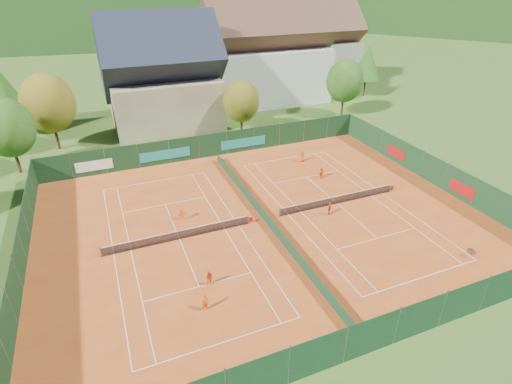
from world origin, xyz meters
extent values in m
plane|color=#36591B|center=(0.00, 0.00, -0.02)|extent=(600.00, 600.00, 0.00)
cube|color=#B64B1A|center=(0.00, 0.00, 0.01)|extent=(40.00, 32.00, 0.01)
cube|color=white|center=(-8.00, 11.88, 0.01)|extent=(10.97, 0.06, 0.00)
cube|color=white|center=(-8.00, -11.88, 0.01)|extent=(10.97, 0.06, 0.00)
cube|color=white|center=(-13.48, 0.00, 0.01)|extent=(0.06, 23.77, 0.00)
cube|color=white|center=(-2.51, 0.00, 0.01)|extent=(0.06, 23.77, 0.00)
cube|color=white|center=(-12.12, 0.00, 0.01)|extent=(0.06, 23.77, 0.00)
cube|color=white|center=(-3.88, 0.00, 0.01)|extent=(0.06, 23.77, 0.00)
cube|color=white|center=(-8.00, 6.40, 0.01)|extent=(8.23, 0.06, 0.00)
cube|color=white|center=(-8.00, -6.40, 0.01)|extent=(8.23, 0.06, 0.00)
cube|color=white|center=(-8.00, 0.00, 0.01)|extent=(0.06, 12.80, 0.00)
cube|color=white|center=(8.00, 11.88, 0.01)|extent=(10.97, 0.06, 0.00)
cube|color=white|center=(8.00, -11.88, 0.01)|extent=(10.97, 0.06, 0.00)
cube|color=white|center=(2.51, 0.00, 0.01)|extent=(0.06, 23.77, 0.00)
cube|color=white|center=(13.48, 0.00, 0.01)|extent=(0.06, 23.77, 0.00)
cube|color=white|center=(3.88, 0.00, 0.01)|extent=(0.06, 23.77, 0.00)
cube|color=white|center=(12.12, 0.00, 0.01)|extent=(0.06, 23.77, 0.00)
cube|color=white|center=(8.00, 6.40, 0.01)|extent=(8.23, 0.06, 0.00)
cube|color=white|center=(8.00, -6.40, 0.01)|extent=(8.23, 0.06, 0.00)
cube|color=white|center=(8.00, 0.00, 0.01)|extent=(0.06, 12.80, 0.00)
cylinder|color=#59595B|center=(-14.40, 0.00, 0.51)|extent=(0.10, 0.10, 1.02)
cylinder|color=#59595B|center=(-1.60, 0.00, 0.51)|extent=(0.10, 0.10, 1.02)
cube|color=black|center=(-8.00, 0.00, 0.46)|extent=(12.80, 0.02, 0.86)
cube|color=white|center=(-8.00, 0.00, 0.89)|extent=(12.80, 0.04, 0.06)
cube|color=red|center=(-1.35, 0.00, 0.45)|extent=(0.40, 0.04, 0.40)
cylinder|color=#59595B|center=(1.60, 0.00, 0.51)|extent=(0.10, 0.10, 1.02)
cylinder|color=#59595B|center=(14.40, 0.00, 0.51)|extent=(0.10, 0.10, 1.02)
cube|color=black|center=(8.00, 0.00, 0.46)|extent=(12.80, 0.02, 0.86)
cube|color=white|center=(8.00, 0.00, 0.89)|extent=(12.80, 0.04, 0.06)
cube|color=red|center=(14.65, 0.00, 0.45)|extent=(0.40, 0.04, 0.40)
cube|color=#153A22|center=(0.00, 0.00, 0.50)|extent=(0.03, 28.80, 1.00)
cube|color=#123218|center=(0.00, 16.00, 1.50)|extent=(40.00, 0.04, 3.00)
cube|color=teal|center=(-6.00, 15.94, 1.20)|extent=(6.00, 0.03, 1.20)
cube|color=teal|center=(4.00, 15.94, 1.20)|extent=(6.00, 0.03, 1.20)
cube|color=silver|center=(-14.00, 15.94, 1.20)|extent=(4.00, 0.03, 1.20)
cube|color=#13351B|center=(0.00, -16.00, 1.50)|extent=(40.00, 0.04, 3.00)
cube|color=#14371A|center=(-20.00, 0.00, 1.50)|extent=(0.04, 32.00, 3.00)
cube|color=#153C1D|center=(20.00, 0.00, 1.50)|extent=(0.04, 32.00, 3.00)
cube|color=#B21414|center=(19.94, -4.00, 1.20)|extent=(0.03, 3.00, 1.20)
cube|color=#B21414|center=(19.94, 6.00, 1.20)|extent=(0.03, 3.00, 1.20)
cube|color=tan|center=(-3.00, 30.00, 3.50)|extent=(15.00, 12.00, 7.00)
cube|color=#1E2333|center=(-3.00, 30.00, 10.00)|extent=(16.20, 12.00, 12.00)
cube|color=silver|center=(16.00, 36.00, 4.50)|extent=(20.00, 11.00, 9.00)
cube|color=brown|center=(16.00, 36.00, 11.75)|extent=(21.60, 11.00, 11.00)
cube|color=silver|center=(30.00, 44.00, 4.00)|extent=(16.00, 10.00, 8.00)
cube|color=brown|center=(30.00, 44.00, 10.50)|extent=(17.28, 10.00, 10.00)
cylinder|color=#4C331B|center=(-22.00, 20.00, 1.40)|extent=(0.36, 0.36, 2.80)
ellipsoid|color=#2C5B1A|center=(-22.00, 20.00, 5.40)|extent=(5.72, 5.72, 6.58)
cylinder|color=#422817|center=(-18.00, 26.00, 1.57)|extent=(0.36, 0.36, 3.15)
ellipsoid|color=olive|center=(-18.00, 26.00, 6.07)|extent=(6.44, 6.44, 7.40)
cylinder|color=#462B19|center=(-24.00, 34.00, 1.75)|extent=(0.36, 0.36, 3.50)
cone|color=#275618|center=(-24.00, 34.00, 6.75)|extent=(5.60, 5.60, 6.50)
cylinder|color=#432C17|center=(6.00, 22.00, 1.22)|extent=(0.36, 0.36, 2.45)
ellipsoid|color=olive|center=(6.00, 22.00, 4.72)|extent=(5.01, 5.01, 5.76)
cylinder|color=#4D371B|center=(24.00, 24.00, 1.40)|extent=(0.36, 0.36, 2.80)
ellipsoid|color=#2C5819|center=(24.00, 24.00, 5.40)|extent=(5.72, 5.72, 6.58)
cylinder|color=#4A351A|center=(34.00, 32.00, 1.57)|extent=(0.36, 0.36, 3.15)
cone|color=#265A19|center=(34.00, 32.00, 6.07)|extent=(5.04, 5.04, 5.85)
cylinder|color=#432618|center=(26.00, 40.00, 1.75)|extent=(0.36, 0.36, 3.50)
ellipsoid|color=olive|center=(26.00, 40.00, 6.75)|extent=(7.15, 7.15, 8.22)
ellipsoid|color=black|center=(10.00, 300.00, -42.35)|extent=(440.00, 440.00, 242.00)
ellipsoid|color=black|center=(240.00, 190.00, -38.57)|extent=(380.00, 380.00, 220.40)
cylinder|color=slate|center=(13.16, -11.43, 0.40)|extent=(0.02, 0.02, 0.80)
cylinder|color=slate|center=(13.46, -11.43, 0.40)|extent=(0.02, 0.02, 0.80)
cylinder|color=slate|center=(13.16, -11.13, 0.40)|extent=(0.02, 0.02, 0.80)
cylinder|color=slate|center=(13.46, -11.13, 0.40)|extent=(0.02, 0.02, 0.80)
cube|color=slate|center=(13.31, -11.28, 0.55)|extent=(0.34, 0.34, 0.30)
ellipsoid|color=#CCD833|center=(13.31, -11.28, 0.58)|extent=(0.28, 0.28, 0.16)
sphere|color=#CCD833|center=(-6.82, -6.03, 0.03)|extent=(0.07, 0.07, 0.07)
sphere|color=#CCD833|center=(5.63, -8.81, 0.03)|extent=(0.07, 0.07, 0.07)
sphere|color=#CCD833|center=(2.47, 4.93, 0.03)|extent=(0.07, 0.07, 0.07)
imported|color=#F35C15|center=(-8.19, -8.80, 0.71)|extent=(0.60, 0.49, 1.43)
imported|color=#E14514|center=(-7.19, -6.57, 0.64)|extent=(0.74, 0.65, 1.28)
imported|color=#FC5016|center=(-7.07, 3.01, 0.68)|extent=(0.96, 0.66, 1.37)
imported|color=#D55112|center=(6.14, -1.42, 0.65)|extent=(0.80, 0.73, 1.31)
imported|color=#DE5C13|center=(9.41, 10.30, 0.76)|extent=(0.80, 0.57, 1.52)
imported|color=#F95816|center=(9.34, 5.54, 0.65)|extent=(1.20, 1.03, 1.31)
camera|label=1|loc=(-12.60, -28.65, 20.40)|focal=28.00mm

